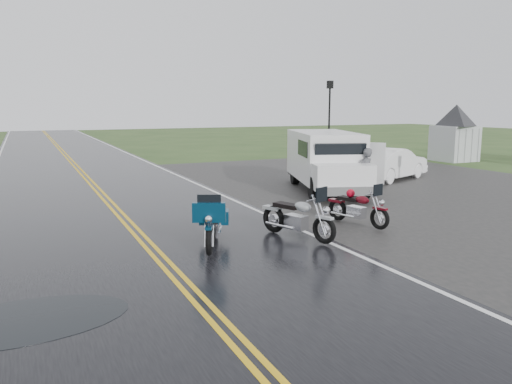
# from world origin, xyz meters

# --- Properties ---
(ground) EXTENTS (120.00, 120.00, 0.00)m
(ground) POSITION_xyz_m (0.00, 0.00, 0.00)
(ground) COLOR #2D471E
(ground) RESTS_ON ground
(road) EXTENTS (8.00, 100.00, 0.04)m
(road) POSITION_xyz_m (0.00, 10.00, 0.02)
(road) COLOR black
(road) RESTS_ON ground
(parking_pad) EXTENTS (14.00, 24.00, 0.03)m
(parking_pad) POSITION_xyz_m (11.00, 5.00, 0.01)
(parking_pad) COLOR black
(parking_pad) RESTS_ON ground
(visitor_center) EXTENTS (16.00, 10.00, 4.80)m
(visitor_center) POSITION_xyz_m (20.00, 12.00, 2.40)
(visitor_center) COLOR #A8AAAD
(visitor_center) RESTS_ON ground
(motorcycle_red) EXTENTS (1.15, 2.02, 1.13)m
(motorcycle_red) POSITION_xyz_m (5.56, 0.61, 0.56)
(motorcycle_red) COLOR #5A0A14
(motorcycle_red) RESTS_ON ground
(motorcycle_teal) EXTENTS (1.60, 2.29, 1.27)m
(motorcycle_teal) POSITION_xyz_m (0.96, 0.34, 0.64)
(motorcycle_teal) COLOR #05273E
(motorcycle_teal) RESTS_ON ground
(motorcycle_silver) EXTENTS (1.46, 2.27, 1.26)m
(motorcycle_silver) POSITION_xyz_m (3.59, 0.08, 0.63)
(motorcycle_silver) COLOR #A1A5A9
(motorcycle_silver) RESTS_ON ground
(van_white) EXTENTS (3.83, 6.03, 2.22)m
(van_white) POSITION_xyz_m (6.28, 4.89, 1.11)
(van_white) COLOR silver
(van_white) RESTS_ON ground
(person_at_van) EXTENTS (0.73, 0.61, 1.72)m
(person_at_van) POSITION_xyz_m (7.89, 4.29, 0.86)
(person_at_van) COLOR #47484C
(person_at_van) RESTS_ON ground
(sedan_white) EXTENTS (4.34, 2.84, 1.35)m
(sedan_white) POSITION_xyz_m (11.71, 7.55, 0.68)
(sedan_white) COLOR white
(sedan_white) RESTS_ON ground
(lamp_post_far_right) EXTENTS (0.39, 0.39, 4.58)m
(lamp_post_far_right) POSITION_xyz_m (13.67, 15.34, 2.29)
(lamp_post_far_right) COLOR black
(lamp_post_far_right) RESTS_ON ground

